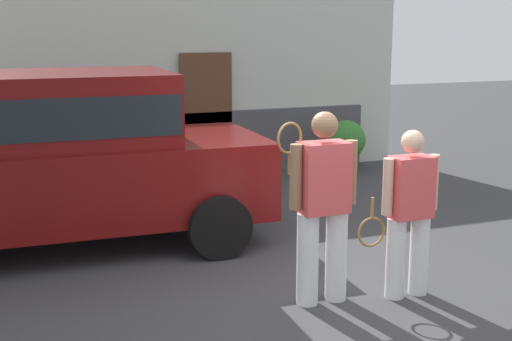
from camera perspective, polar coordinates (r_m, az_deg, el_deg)
The scene contains 6 objects.
ground_plane at distance 6.85m, azimuth 6.06°, elevation -10.41°, with size 40.00×40.00×0.00m, color #38383A.
house_frontage at distance 11.96m, azimuth -6.95°, elevation 7.03°, with size 8.44×0.40×3.37m.
parked_suv at distance 8.33m, azimuth -15.98°, elevation 1.45°, with size 4.66×2.28×2.05m.
tennis_player_man at distance 6.50m, azimuth 5.46°, elevation -2.81°, with size 0.81×0.28×1.81m.
tennis_player_woman at distance 6.80m, azimuth 12.33°, elevation -3.31°, with size 0.87×0.26×1.62m.
potted_plant_by_porch at distance 12.45m, azimuth 7.30°, elevation 2.22°, with size 0.70×0.70×0.92m.
Camera 1 is at (-2.94, -5.61, 2.60)m, focal length 49.17 mm.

